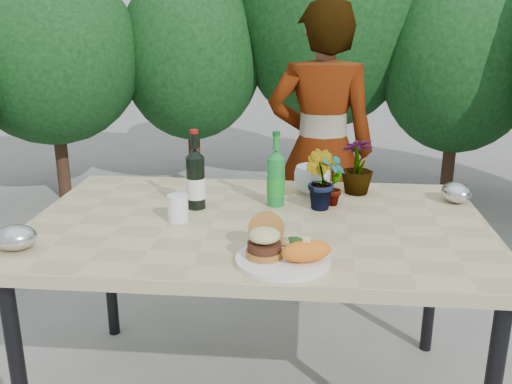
# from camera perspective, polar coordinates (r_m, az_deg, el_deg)

# --- Properties ---
(patio_table) EXTENTS (1.60, 1.00, 0.75)m
(patio_table) POSITION_cam_1_polar(r_m,az_deg,el_deg) (2.03, 0.21, -4.36)
(patio_table) COLOR tan
(patio_table) RESTS_ON ground
(shrub_hedge) EXTENTS (7.02, 5.09, 2.36)m
(shrub_hedge) POSITION_cam_1_polar(r_m,az_deg,el_deg) (3.60, 6.15, 13.30)
(shrub_hedge) COLOR #382316
(shrub_hedge) RESTS_ON ground
(dinner_plate) EXTENTS (0.28, 0.28, 0.01)m
(dinner_plate) POSITION_cam_1_polar(r_m,az_deg,el_deg) (1.69, 2.71, -6.76)
(dinner_plate) COLOR white
(dinner_plate) RESTS_ON patio_table
(burger_stack) EXTENTS (0.11, 0.16, 0.11)m
(burger_stack) POSITION_cam_1_polar(r_m,az_deg,el_deg) (1.69, 0.89, -4.79)
(burger_stack) COLOR #B7722D
(burger_stack) RESTS_ON dinner_plate
(sweet_potato) EXTENTS (0.17, 0.12, 0.06)m
(sweet_potato) POSITION_cam_1_polar(r_m,az_deg,el_deg) (1.65, 5.06, -5.91)
(sweet_potato) COLOR orange
(sweet_potato) RESTS_ON dinner_plate
(grilled_veg) EXTENTS (0.08, 0.05, 0.03)m
(grilled_veg) POSITION_cam_1_polar(r_m,az_deg,el_deg) (1.76, 3.43, -4.94)
(grilled_veg) COLOR olive
(grilled_veg) RESTS_ON dinner_plate
(wine_bottle) EXTENTS (0.07, 0.07, 0.30)m
(wine_bottle) POSITION_cam_1_polar(r_m,az_deg,el_deg) (2.11, -6.06, 1.22)
(wine_bottle) COLOR black
(wine_bottle) RESTS_ON patio_table
(sparkling_water) EXTENTS (0.07, 0.07, 0.28)m
(sparkling_water) POSITION_cam_1_polar(r_m,az_deg,el_deg) (2.14, 2.00, 1.33)
(sparkling_water) COLOR #167D2D
(sparkling_water) RESTS_ON patio_table
(plastic_cup) EXTENTS (0.07, 0.07, 0.09)m
(plastic_cup) POSITION_cam_1_polar(r_m,az_deg,el_deg) (2.01, -7.81, -1.60)
(plastic_cup) COLOR white
(plastic_cup) RESTS_ON patio_table
(seedling_left) EXTENTS (0.12, 0.13, 0.21)m
(seedling_left) POSITION_cam_1_polar(r_m,az_deg,el_deg) (2.15, 7.69, 1.34)
(seedling_left) COLOR #1F591E
(seedling_left) RESTS_ON patio_table
(seedling_mid) EXTENTS (0.15, 0.15, 0.22)m
(seedling_mid) POSITION_cam_1_polar(r_m,az_deg,el_deg) (2.11, 6.30, 1.20)
(seedling_mid) COLOR #215C1F
(seedling_mid) RESTS_ON patio_table
(seedling_right) EXTENTS (0.15, 0.15, 0.23)m
(seedling_right) POSITION_cam_1_polar(r_m,az_deg,el_deg) (2.31, 10.14, 2.60)
(seedling_right) COLOR #20571D
(seedling_right) RESTS_ON patio_table
(blue_bowl) EXTENTS (0.15, 0.15, 0.11)m
(blue_bowl) POSITION_cam_1_polar(r_m,az_deg,el_deg) (2.30, 5.64, 1.22)
(blue_bowl) COLOR silver
(blue_bowl) RESTS_ON patio_table
(foil_packet_left) EXTENTS (0.15, 0.13, 0.08)m
(foil_packet_left) POSITION_cam_1_polar(r_m,az_deg,el_deg) (1.91, -22.93, -4.22)
(foil_packet_left) COLOR #BBBDC3
(foil_packet_left) RESTS_ON patio_table
(foil_packet_right) EXTENTS (0.14, 0.16, 0.08)m
(foil_packet_right) POSITION_cam_1_polar(r_m,az_deg,el_deg) (2.32, 19.39, -0.04)
(foil_packet_right) COLOR #BABDC1
(foil_packet_right) RESTS_ON patio_table
(person) EXTENTS (0.56, 0.37, 1.52)m
(person) POSITION_cam_1_polar(r_m,az_deg,el_deg) (2.97, 6.51, 4.10)
(person) COLOR #98694C
(person) RESTS_ON ground
(terracotta_pot) EXTENTS (0.17, 0.17, 0.14)m
(terracotta_pot) POSITION_cam_1_polar(r_m,az_deg,el_deg) (4.45, -16.08, -1.16)
(terracotta_pot) COLOR #A94C2B
(terracotta_pot) RESTS_ON ground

